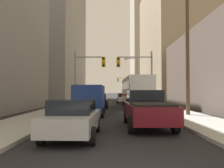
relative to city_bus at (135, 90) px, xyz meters
The scene contains 16 objects.
sidewalk_left 27.48m from the city_bus, 106.23° to the left, with size 3.24×160.00×0.15m, color #9E9E99.
sidewalk_right 26.50m from the city_bus, 84.84° to the left, with size 3.24×160.00×0.15m, color #9E9E99.
city_bus is the anchor object (origin of this frame).
pickup_truck_maroon 15.60m from the city_bus, 93.68° to the right, with size 2.20×5.43×1.90m.
cargo_van_blue 10.80m from the city_bus, 114.36° to the right, with size 2.16×5.23×2.26m.
sedan_silver 18.86m from the city_bus, 103.29° to the right, with size 1.95×4.26×1.52m.
sedan_black 4.81m from the city_bus, 154.73° to the right, with size 1.95×4.20×1.52m.
sedan_white 8.89m from the city_bus, 96.88° to the left, with size 1.95×4.26×1.52m.
traffic_signal_near_left 6.58m from the city_bus, 147.80° to the right, with size 3.25×0.44×6.00m.
traffic_signal_near_right 3.95m from the city_bus, 94.20° to the right, with size 3.76×0.44×6.00m.
traffic_signal_far_right 34.57m from the city_bus, 89.68° to the left, with size 2.82×0.44×6.00m.
utility_pole_right 11.63m from the city_bus, 75.81° to the right, with size 2.20×0.28×10.71m.
street_lamp_right 11.57m from the city_bus, 84.41° to the left, with size 2.30×0.32×7.50m.
building_left_mid_office 31.11m from the city_bus, 128.11° to the left, with size 15.30×27.91×27.63m, color gray.
building_right_mid_block 26.03m from the city_bus, 60.62° to the left, with size 14.08×26.80×24.87m, color tan.
building_right_far_highrise 77.46m from the city_bus, 79.01° to the left, with size 15.54×21.53×72.10m, color #B7A893.
Camera 1 is at (-0.15, -3.91, 1.84)m, focal length 37.45 mm.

